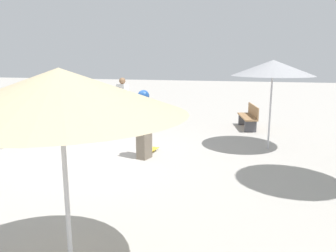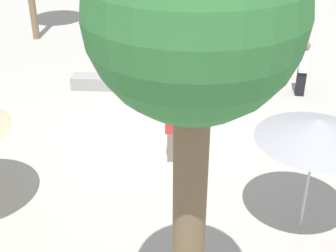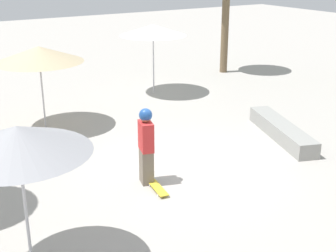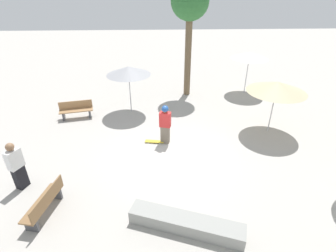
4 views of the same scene
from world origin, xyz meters
name	(u,v)px [view 2 (image 2 of 4)]	position (x,y,z in m)	size (l,w,h in m)	color
ground_plane	(158,140)	(0.00, 0.00, 0.00)	(60.00, 60.00, 0.00)	#ADA8A0
skater_main	(175,126)	(1.00, 0.15, 0.93)	(0.36, 0.51, 1.72)	#726656
skateboard	(192,154)	(0.98, 0.61, 0.06)	(0.32, 0.82, 0.07)	gold
concrete_ledge	(122,82)	(-3.50, -0.28, 0.21)	(1.60, 3.21, 0.42)	gray
bench_near	(248,71)	(-2.78, 3.79, 0.43)	(1.66, 0.75, 0.85)	#47474C
shade_umbrella_grey	(317,129)	(4.05, 1.83, 2.22)	(2.18, 2.18, 2.43)	#B7B7BC
palm_tree_right	(194,35)	(6.40, -1.34, 4.94)	(2.01, 2.01, 6.15)	brown
bystander_watching	(303,68)	(-1.54, 5.03, 0.86)	(0.54, 0.44, 1.72)	black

